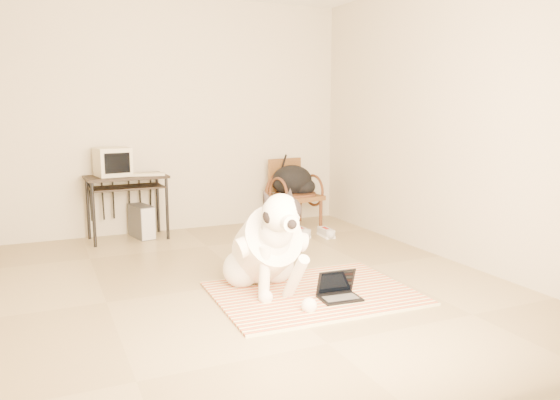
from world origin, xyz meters
TOP-DOWN VIEW (x-y plane):
  - floor at (0.00, 0.00)m, footprint 4.50×4.50m
  - wall_back at (0.00, 2.25)m, footprint 4.50×0.00m
  - wall_front at (0.00, -2.25)m, footprint 4.50×0.00m
  - wall_right at (2.00, 0.00)m, footprint 0.00×4.50m
  - rug at (0.34, -0.48)m, footprint 1.56×1.21m
  - dog at (0.03, -0.27)m, footprint 0.60×1.26m
  - laptop at (0.45, -0.67)m, footprint 0.32×0.24m
  - computer_desk at (-0.70, 1.97)m, footprint 0.88×0.52m
  - crt_monitor at (-0.83, 2.01)m, footprint 0.39×0.38m
  - desk_keyboard at (-0.49, 1.90)m, footprint 0.42×0.23m
  - pc_tower at (-0.55, 2.00)m, footprint 0.25×0.42m
  - rattan_chair at (1.28, 1.88)m, footprint 0.61×0.59m
  - backpack at (1.29, 1.88)m, footprint 0.53×0.42m
  - sneaker_left at (1.12, 1.33)m, footprint 0.13×0.29m
  - sneaker_right at (1.37, 1.19)m, footprint 0.13×0.28m

SIDE VIEW (x-z plane):
  - floor at x=0.00m, z-range 0.00..0.00m
  - rug at x=0.34m, z-range 0.00..0.02m
  - sneaker_right at x=1.37m, z-range -0.01..0.09m
  - sneaker_left at x=1.12m, z-range -0.01..0.09m
  - laptop at x=0.45m, z-range -0.04..0.18m
  - pc_tower at x=-0.55m, z-range 0.00..0.37m
  - dog at x=0.03m, z-range -0.10..0.81m
  - rattan_chair at x=1.28m, z-range 0.00..0.82m
  - backpack at x=1.29m, z-range 0.36..0.74m
  - computer_desk at x=-0.70m, z-range 0.26..0.97m
  - desk_keyboard at x=-0.49m, z-range 0.71..0.74m
  - crt_monitor at x=-0.83m, z-range 0.71..1.02m
  - wall_back at x=0.00m, z-range -0.90..3.60m
  - wall_front at x=0.00m, z-range -0.90..3.60m
  - wall_right at x=2.00m, z-range -0.90..3.60m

